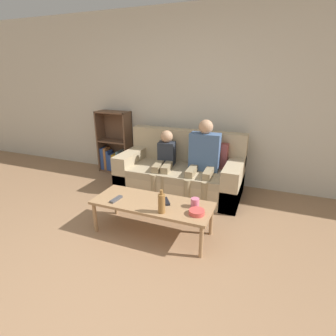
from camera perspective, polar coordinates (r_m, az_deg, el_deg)
ground_plane at (r=2.40m, az=-17.90°, el=-25.34°), size 22.00×22.00×0.00m
wall_back at (r=4.18m, az=5.01°, el=14.75°), size 12.00×0.06×2.60m
couch at (r=3.88m, az=2.90°, el=-1.06°), size 1.77×0.85×0.87m
bookshelf at (r=4.76m, az=-11.33°, el=3.97°), size 0.58×0.28×1.07m
coffee_table at (r=2.84m, az=-3.46°, el=-8.05°), size 1.29×0.50×0.38m
person_adult at (r=3.61m, az=7.73°, el=2.82°), size 0.42×0.61×1.09m
person_child at (r=3.76m, az=-0.74°, el=1.95°), size 0.31×0.62×0.90m
cup_near at (r=2.72m, az=5.89°, el=-7.53°), size 0.09×0.09×0.10m
tv_remote_0 at (r=2.91m, az=-11.22°, el=-6.67°), size 0.07×0.17×0.02m
tv_remote_1 at (r=2.81m, az=-0.38°, el=-7.25°), size 0.14×0.17×0.02m
snack_bowl at (r=2.60m, az=6.26°, el=-9.53°), size 0.16×0.16×0.05m
bottle at (r=2.58m, az=-1.40°, el=-7.64°), size 0.07×0.07×0.24m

